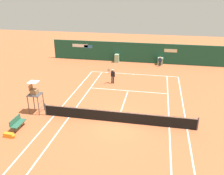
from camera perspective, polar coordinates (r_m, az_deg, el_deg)
The scene contains 9 objects.
ground_plane at distance 19.56m, azimuth 1.54°, elevation -7.35°, with size 80.00×80.00×0.01m.
tennis_net at distance 18.82m, azimuth 1.26°, elevation -6.85°, with size 12.10×0.10×1.07m.
sponsor_back_wall at distance 34.31m, azimuth 6.24°, elevation 8.13°, with size 25.00×1.02×2.78m.
umpire_chair at distance 20.74m, azimuth -17.90°, elevation -1.21°, with size 1.00×1.00×2.75m.
player_bench at distance 19.36m, azimuth -21.53°, elevation -7.68°, with size 0.54×1.40×0.88m.
equipment_bag at distance 18.66m, azimuth -23.06°, elevation -10.37°, with size 0.85×0.34×0.32m.
player_on_baseline at distance 26.32m, azimuth 0.13°, elevation 2.97°, with size 0.74×0.66×1.82m.
ball_kid_left_post at distance 33.08m, azimuth 11.30°, elevation 6.22°, with size 0.44×0.20×1.31m.
tennis_ball_by_sideline at distance 28.92m, azimuth 2.94°, elevation 2.80°, with size 0.07×0.07×0.07m, color #CCE033.
Camera 1 is at (2.78, -16.20, 9.68)m, focal length 38.57 mm.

